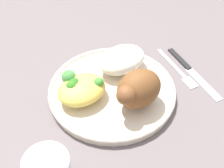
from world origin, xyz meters
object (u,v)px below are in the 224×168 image
Objects in this scene: rice_pile at (122,60)px; mac_cheese_with_broccoli at (80,88)px; fork at (178,70)px; plate at (112,91)px; roasted_chicken at (138,89)px; knife at (188,67)px.

rice_pile and mac_cheese_with_broccoli have the same top height.
rice_pile is 0.14m from fork.
plate is 0.07m from mac_cheese_with_broccoli.
rice_pile is at bearing -169.51° from mac_cheese_with_broccoli.
rice_pile is at bearing -109.88° from roasted_chicken.
fork is at bearing 170.69° from plate.
plate is at bearing 165.80° from mac_cheese_with_broccoli.
roasted_chicken is at bearing 70.12° from rice_pile.
roasted_chicken reaches higher than plate.
roasted_chicken is 0.72× the size of fork.
knife is (-0.02, 0.01, 0.00)m from fork.
mac_cheese_with_broccoli is at bearing -14.20° from plate.
knife is at bearing 163.52° from fork.
rice_pile reaches higher than plate.
fork is at bearing -166.74° from roasted_chicken.
knife is (-0.26, 0.05, -0.04)m from mac_cheese_with_broccoli.
plate is 2.61× the size of roasted_chicken.
plate reaches higher than fork.
roasted_chicken is 0.11m from rice_pile.
mac_cheese_with_broccoli is 0.70× the size of fork.
roasted_chicken is at bearing 135.57° from mac_cheese_with_broccoli.
mac_cheese_with_broccoli is (0.06, -0.02, 0.03)m from plate.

